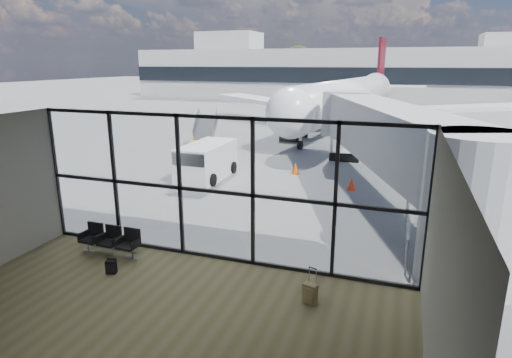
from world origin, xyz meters
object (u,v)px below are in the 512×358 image
Objects in this scene: suitcase at (310,293)px; service_van at (206,161)px; seating_row at (111,239)px; backpack at (111,267)px; airliner at (349,97)px; belt_loader at (295,132)px; mobile_stairs at (204,143)px.

suitcase is 12.87m from service_van.
service_van reaches higher than seating_row.
airliner reaches higher than backpack.
backpack is at bearing -87.29° from airliner.
service_van is at bearing 144.07° from suitcase.
mobile_stairs reaches higher than belt_loader.
suitcase is at bearing -6.38° from seating_row.
backpack is 0.10× the size of service_van.
mobile_stairs reaches higher than seating_row.
mobile_stairs reaches higher than backpack.
seating_row is 16.51m from mobile_stairs.
service_van is 1.09× the size of belt_loader.
airliner is 8.81× the size of belt_loader.
mobile_stairs is at bearing 91.63° from backpack.
airliner reaches higher than seating_row.
seating_row is 4.73× the size of backpack.
service_van is at bearing -77.67° from mobile_stairs.
service_van reaches higher than belt_loader.
airliner is at bearing 49.42° from mobile_stairs.
service_van is at bearing -89.00° from belt_loader.
service_van is (-1.96, 10.54, 0.73)m from backpack.
belt_loader is at bearing 83.40° from service_van.
backpack is 32.98m from airliner.
suitcase is 0.23× the size of service_van.
seating_row is 2.16× the size of suitcase.
suitcase is 24.29m from belt_loader.
belt_loader is (-3.08, -9.03, -2.11)m from airliner.
backpack is 23.76m from belt_loader.
service_van is 13.30m from belt_loader.
belt_loader is (-6.29, 23.46, 0.29)m from suitcase.
airliner reaches higher than belt_loader.
backpack is at bearing -81.47° from belt_loader.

